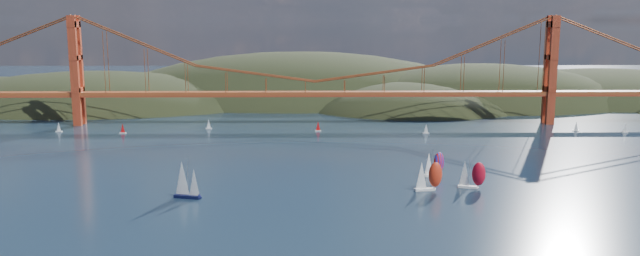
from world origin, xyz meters
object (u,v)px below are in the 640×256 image
object	(u,v)px
sloop_navy	(186,180)
racer_1	(471,174)
racer_0	(428,175)
racer_rwb	(434,163)

from	to	relation	value
sloop_navy	racer_1	xyz separation A→B (m)	(88.22, 9.44, -0.91)
racer_0	racer_1	world-z (taller)	racer_0
racer_1	sloop_navy	bearing A→B (deg)	-160.23
sloop_navy	racer_0	bearing A→B (deg)	19.88
racer_1	racer_rwb	bearing A→B (deg)	132.08
sloop_navy	racer_0	world-z (taller)	sloop_navy
sloop_navy	racer_0	size ratio (longest dim) A/B	1.22
racer_0	racer_1	bearing A→B (deg)	-0.72
racer_rwb	racer_0	bearing A→B (deg)	-128.94
racer_0	racer_1	size ratio (longest dim) A/B	1.05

